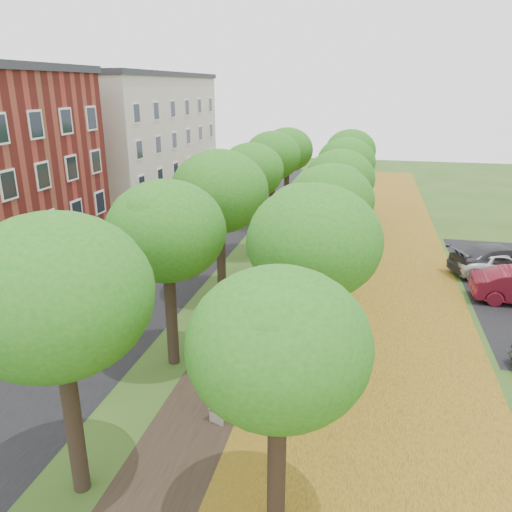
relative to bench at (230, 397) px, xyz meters
The scene contains 10 objects.
ground 3.85m from the bench, 97.06° to the right, with size 120.00×120.00×0.00m, color #2D4C19.
street_asphalt 13.75m from the bench, 125.44° to the left, with size 8.00×70.00×0.01m, color black.
footpath 11.22m from the bench, 92.41° to the left, with size 3.20×70.00×0.01m, color black.
leaf_verge 12.09m from the bench, 67.98° to the left, with size 7.50×70.00×0.01m, color olive.
tree_row_west 12.29m from the bench, 103.41° to the left, with size 3.93×33.93×6.40m.
tree_row_east 12.18m from the bench, 79.24° to the left, with size 3.93×33.93×6.40m.
building_cream 34.36m from the bench, 120.89° to the left, with size 10.30×20.30×10.40m.
bench is the anchor object (origin of this frame).
car_grey 17.74m from the bench, 53.58° to the left, with size 2.13×5.25×1.52m, color #35363A.
car_white 17.34m from the bench, 52.62° to the left, with size 2.13×4.62×1.29m, color silver.
Camera 1 is at (4.08, -8.51, 9.30)m, focal length 35.00 mm.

